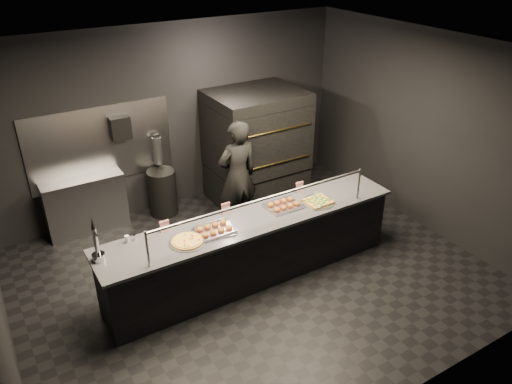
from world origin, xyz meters
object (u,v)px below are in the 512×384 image
towel_dispenser (120,128)px  beer_tap (97,248)px  pizza_oven (256,147)px  trash_bin (163,192)px  worker (238,176)px  round_pizza (187,241)px  square_pizza (318,201)px  fire_extinguisher (157,150)px  service_counter (253,247)px  slider_tray_b (284,205)px  prep_shelf (86,205)px  slider_tray_a (214,229)px

towel_dispenser → beer_tap: size_ratio=0.62×
pizza_oven → beer_tap: bearing=-150.2°
trash_bin → worker: (0.87, -0.98, 0.50)m
round_pizza → square_pizza: bearing=-0.8°
fire_extinguisher → round_pizza: fire_extinguisher is taller
service_counter → slider_tray_b: (0.50, 0.03, 0.48)m
pizza_oven → worker: 0.99m
service_counter → prep_shelf: 2.82m
pizza_oven → slider_tray_a: (-1.77, -1.94, -0.02)m
beer_tap → round_pizza: (0.99, -0.19, -0.14)m
beer_tap → worker: (2.42, 1.14, -0.20)m
round_pizza → beer_tap: bearing=169.4°
prep_shelf → worker: bearing=-27.6°
fire_extinguisher → slider_tray_b: 2.52m
pizza_oven → prep_shelf: 2.88m
worker → towel_dispenser: bearing=-39.2°
towel_dispenser → slider_tray_a: size_ratio=0.65×
pizza_oven → slider_tray_a: bearing=-132.3°
service_counter → round_pizza: (-0.95, -0.09, 0.47)m
round_pizza → slider_tray_b: (1.45, 0.12, 0.01)m
towel_dispenser → slider_tray_b: towel_dispenser is taller
fire_extinguisher → service_counter: bearing=-81.7°
fire_extinguisher → slider_tray_a: bearing=-95.1°
slider_tray_b → pizza_oven: bearing=69.5°
round_pizza → worker: 1.95m
pizza_oven → slider_tray_a: size_ratio=3.54×
worker → slider_tray_b: bearing=92.0°
fire_extinguisher → towel_dispenser: bearing=-179.0°
round_pizza → fire_extinguisher: bearing=76.5°
worker → service_counter: bearing=69.8°
fire_extinguisher → trash_bin: size_ratio=0.66×
slider_tray_a → prep_shelf: bearing=113.7°
beer_tap → square_pizza: bearing=-4.2°
pizza_oven → round_pizza: bearing=-137.2°
pizza_oven → trash_bin: pizza_oven is taller
prep_shelf → fire_extinguisher: fire_extinguisher is taller
pizza_oven → worker: bearing=-137.6°
slider_tray_a → towel_dispenser: bearing=97.8°
slider_tray_a → slider_tray_b: 1.07m
prep_shelf → square_pizza: size_ratio=2.75×
beer_tap → pizza_oven: bearing=29.8°
service_counter → pizza_oven: bearing=57.7°
prep_shelf → towel_dispenser: towel_dispenser is taller
beer_tap → slider_tray_b: beer_tap is taller
service_counter → fire_extinguisher: bearing=98.3°
service_counter → prep_shelf: size_ratio=3.42×
beer_tap → towel_dispenser: bearing=65.5°
pizza_oven → fire_extinguisher: size_ratio=3.78×
prep_shelf → fire_extinguisher: size_ratio=2.38×
pizza_oven → fire_extinguisher: bearing=162.1°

